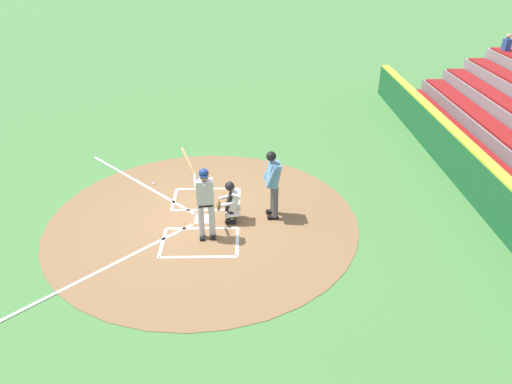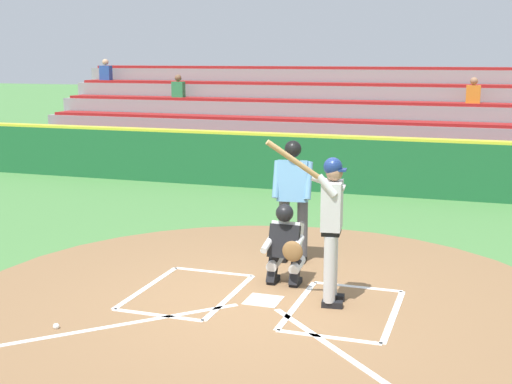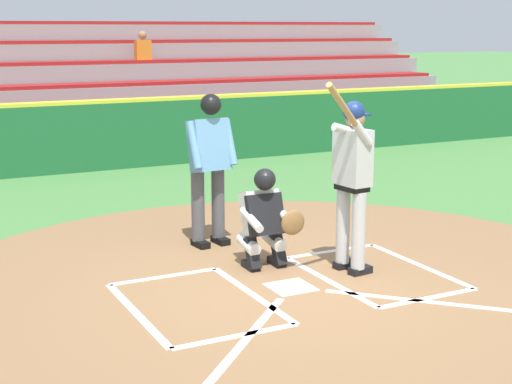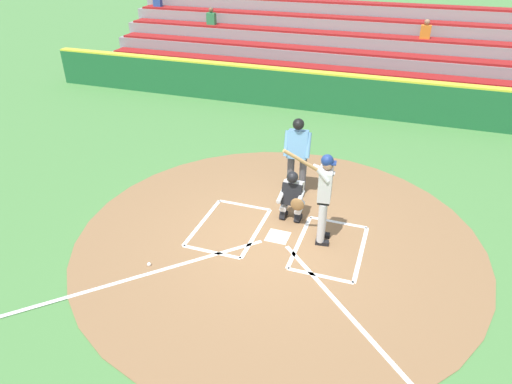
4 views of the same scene
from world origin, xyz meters
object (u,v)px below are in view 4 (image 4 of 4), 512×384
catcher (292,195)px  plate_umpire (297,151)px  batter (324,193)px  baseball (149,264)px

catcher → plate_umpire: size_ratio=0.61×
batter → catcher: 1.07m
batter → plate_umpire: bearing=-60.3°
baseball → catcher: bearing=-130.8°
batter → baseball: batter is taller
batter → catcher: size_ratio=1.88×
plate_umpire → batter: bearing=119.7°
catcher → plate_umpire: 1.20m
plate_umpire → baseball: (1.85, 3.45, -1.04)m
plate_umpire → baseball: bearing=61.8°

